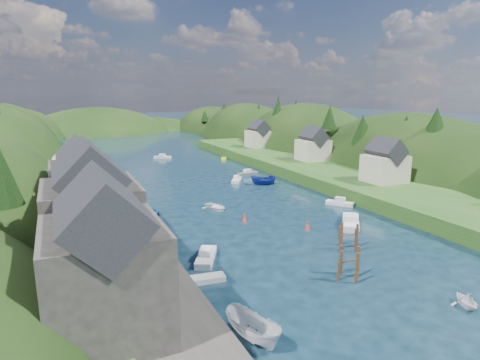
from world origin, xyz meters
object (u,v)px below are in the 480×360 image
piling_cluster_far (349,239)px  channel_buoy_near (307,226)px  piling_cluster_near (349,266)px  channel_buoy_far (245,218)px

piling_cluster_far → channel_buoy_near: size_ratio=3.26×
piling_cluster_far → channel_buoy_near: bearing=93.0°
piling_cluster_far → channel_buoy_near: piling_cluster_far is taller
piling_cluster_near → piling_cluster_far: 8.41m
piling_cluster_far → channel_buoy_far: piling_cluster_far is taller
piling_cluster_near → channel_buoy_far: 21.72m
piling_cluster_near → channel_buoy_far: size_ratio=3.52×
piling_cluster_far → channel_buoy_near: 8.26m
piling_cluster_far → channel_buoy_far: size_ratio=3.26×
piling_cluster_far → channel_buoy_far: 16.69m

